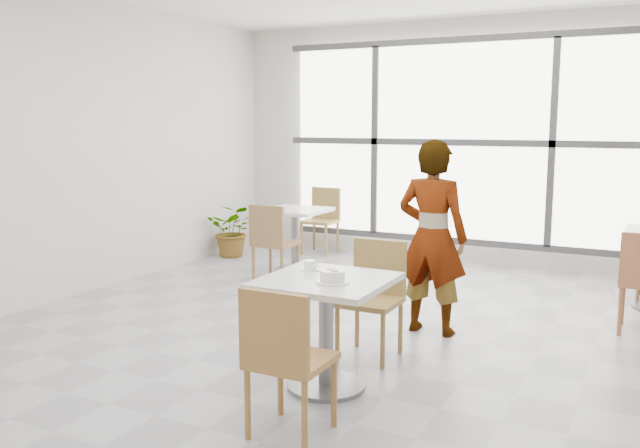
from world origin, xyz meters
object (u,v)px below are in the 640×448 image
at_px(plant_left, 233,230).
at_px(chair_near, 284,353).
at_px(bg_chair_left_near, 272,238).
at_px(chair_far, 374,290).
at_px(bg_table_left, 295,231).
at_px(person, 432,237).
at_px(oatmeal_bowl, 333,276).
at_px(main_table, 326,312).
at_px(bg_chair_left_far, 323,215).
at_px(coffee_cup, 310,266).

bearing_deg(plant_left, chair_near, -52.56).
height_order(bg_chair_left_near, plant_left, bg_chair_left_near).
bearing_deg(chair_far, bg_table_left, 130.86).
xyz_separation_m(person, bg_table_left, (-2.12, 1.48, -0.32)).
bearing_deg(oatmeal_bowl, main_table, 133.65).
bearing_deg(chair_near, main_table, -81.13).
xyz_separation_m(main_table, chair_far, (0.03, 0.75, -0.02)).
bearing_deg(bg_chair_left_far, main_table, -62.86).
relative_size(oatmeal_bowl, plant_left, 0.30).
bearing_deg(bg_table_left, bg_chair_left_near, -85.78).
bearing_deg(main_table, person, 80.64).
bearing_deg(coffee_cup, bg_chair_left_near, 126.67).
relative_size(chair_near, coffee_cup, 5.47).
xyz_separation_m(coffee_cup, bg_chair_left_far, (-1.94, 4.02, -0.28)).
bearing_deg(person, bg_chair_left_near, -20.83).
bearing_deg(main_table, chair_near, -81.13).
relative_size(oatmeal_bowl, bg_table_left, 0.28).
height_order(chair_near, coffee_cup, chair_near).
bearing_deg(coffee_cup, main_table, -37.94).
relative_size(main_table, coffee_cup, 5.03).
bearing_deg(bg_chair_left_far, plant_left, -138.79).
distance_m(coffee_cup, bg_chair_left_far, 4.47).
relative_size(main_table, plant_left, 1.16).
relative_size(bg_chair_left_near, bg_chair_left_far, 1.00).
distance_m(coffee_cup, plant_left, 4.32).
relative_size(bg_table_left, bg_chair_left_near, 0.86).
distance_m(chair_near, person, 2.25).
height_order(chair_near, chair_far, same).
height_order(chair_far, bg_chair_left_far, same).
height_order(chair_far, bg_table_left, chair_far).
distance_m(chair_near, plant_left, 5.21).
relative_size(chair_near, bg_table_left, 1.16).
xyz_separation_m(oatmeal_bowl, bg_chair_left_near, (-1.93, 2.45, -0.29)).
bearing_deg(bg_chair_left_near, bg_table_left, -85.78).
bearing_deg(plant_left, oatmeal_bowl, -47.92).
relative_size(chair_far, oatmeal_bowl, 4.14).
relative_size(chair_near, plant_left, 1.26).
bearing_deg(main_table, bg_table_left, 122.45).
distance_m(main_table, chair_near, 0.76).
relative_size(chair_near, chair_far, 1.00).
xyz_separation_m(bg_table_left, bg_chair_left_far, (-0.26, 1.22, 0.01)).
height_order(oatmeal_bowl, person, person).
height_order(chair_far, plant_left, chair_far).
height_order(bg_chair_left_far, plant_left, bg_chair_left_far).
bearing_deg(plant_left, bg_table_left, -20.02).
relative_size(chair_near, bg_chair_left_near, 1.00).
distance_m(bg_table_left, bg_chair_left_near, 0.61).
relative_size(person, bg_chair_left_far, 1.86).
relative_size(coffee_cup, bg_table_left, 0.21).
distance_m(oatmeal_bowl, coffee_cup, 0.40).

